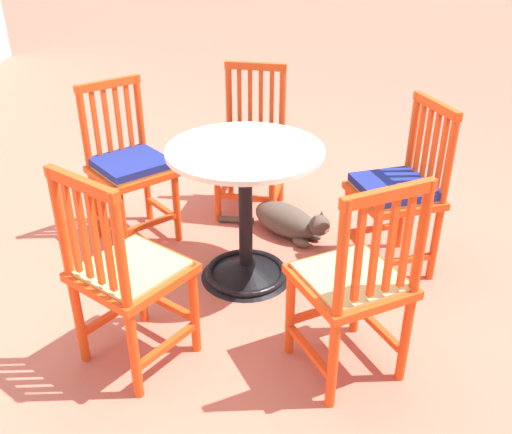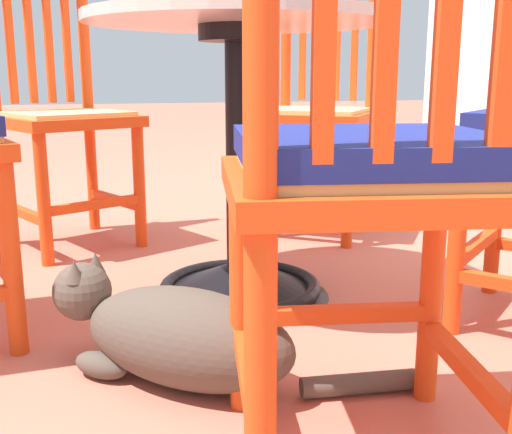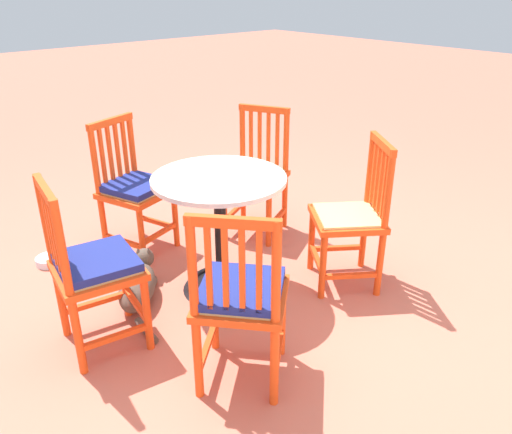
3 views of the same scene
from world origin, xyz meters
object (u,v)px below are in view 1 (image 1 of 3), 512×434
at_px(pet_water_bowl, 407,213).
at_px(orange_chair_facing_out, 398,192).
at_px(orange_chair_near_fence, 130,167).
at_px(orange_chair_by_planter, 354,285).
at_px(cafe_table, 246,230).
at_px(orange_chair_at_corner, 251,144).
at_px(tabby_cat, 290,222).
at_px(orange_chair_tucked_in, 127,275).

bearing_deg(pet_water_bowl, orange_chair_facing_out, 158.89).
distance_m(orange_chair_near_fence, pet_water_bowl, 1.74).
distance_m(orange_chair_by_planter, pet_water_bowl, 1.53).
bearing_deg(cafe_table, orange_chair_facing_out, -81.18).
distance_m(cafe_table, orange_chair_near_fence, 0.80).
bearing_deg(pet_water_bowl, cafe_table, 124.49).
height_order(orange_chair_near_fence, pet_water_bowl, orange_chair_near_fence).
height_order(orange_chair_facing_out, orange_chair_at_corner, same).
bearing_deg(orange_chair_at_corner, cafe_table, 179.78).
distance_m(orange_chair_at_corner, tabby_cat, 0.55).
relative_size(orange_chair_facing_out, orange_chair_near_fence, 1.00).
bearing_deg(orange_chair_tucked_in, orange_chair_by_planter, -92.92).
bearing_deg(pet_water_bowl, tabby_cat, 108.55).
bearing_deg(orange_chair_facing_out, pet_water_bowl, -21.11).
height_order(cafe_table, orange_chair_facing_out, orange_chair_facing_out).
bearing_deg(pet_water_bowl, orange_chair_near_fence, 99.52).
xyz_separation_m(cafe_table, tabby_cat, (0.43, -0.24, -0.19)).
relative_size(orange_chair_by_planter, orange_chair_tucked_in, 1.00).
xyz_separation_m(orange_chair_facing_out, orange_chair_tucked_in, (-0.76, 1.23, -0.01)).
distance_m(orange_chair_facing_out, orange_chair_tucked_in, 1.45).
relative_size(orange_chair_at_corner, pet_water_bowl, 5.36).
bearing_deg(orange_chair_by_planter, orange_chair_facing_out, -22.10).
bearing_deg(tabby_cat, orange_chair_near_fence, 91.66).
bearing_deg(orange_chair_by_planter, orange_chair_at_corner, 16.98).
xyz_separation_m(orange_chair_near_fence, tabby_cat, (0.03, -0.91, -0.35)).
height_order(cafe_table, orange_chair_tucked_in, orange_chair_tucked_in).
relative_size(cafe_table, orange_chair_near_fence, 0.83).
height_order(orange_chair_at_corner, pet_water_bowl, orange_chair_at_corner).
distance_m(cafe_table, pet_water_bowl, 1.24).
bearing_deg(orange_chair_near_fence, orange_chair_facing_out, -101.15).
height_order(tabby_cat, pet_water_bowl, tabby_cat).
relative_size(orange_chair_facing_out, orange_chair_tucked_in, 1.00).
bearing_deg(cafe_table, tabby_cat, -29.44).
distance_m(orange_chair_tucked_in, pet_water_bowl, 2.00).
xyz_separation_m(orange_chair_facing_out, orange_chair_at_corner, (0.66, 0.77, 0.00)).
relative_size(orange_chair_tucked_in, pet_water_bowl, 5.36).
bearing_deg(tabby_cat, orange_chair_by_planter, -169.45).
xyz_separation_m(orange_chair_by_planter, orange_chair_near_fence, (1.09, 1.12, 0.01)).
bearing_deg(tabby_cat, pet_water_bowl, -71.45).
distance_m(orange_chair_at_corner, orange_chair_near_fence, 0.77).
relative_size(cafe_table, orange_chair_tucked_in, 0.83).
xyz_separation_m(orange_chair_tucked_in, tabby_cat, (1.07, -0.70, -0.34)).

